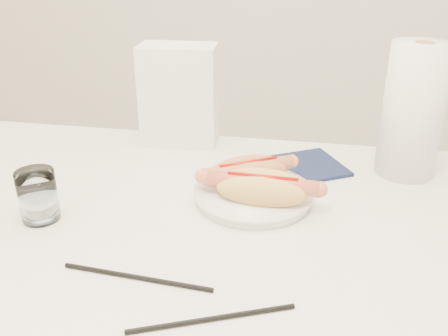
% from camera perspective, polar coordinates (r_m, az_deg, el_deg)
% --- Properties ---
extents(table, '(1.20, 0.80, 0.75)m').
position_cam_1_polar(table, '(0.87, -3.82, -9.83)').
color(table, silver).
rests_on(table, ground).
extents(plate, '(0.21, 0.21, 0.02)m').
position_cam_1_polar(plate, '(0.91, 3.33, -3.20)').
color(plate, white).
rests_on(plate, table).
extents(hotdog_left, '(0.17, 0.13, 0.05)m').
position_cam_1_polar(hotdog_left, '(0.92, 2.76, -0.48)').
color(hotdog_left, '#C17C4D').
rests_on(hotdog_left, plate).
extents(hotdog_right, '(0.19, 0.08, 0.05)m').
position_cam_1_polar(hotdog_right, '(0.87, 4.40, -2.29)').
color(hotdog_right, '#E7AF5A').
rests_on(hotdog_right, plate).
extents(water_glass, '(0.06, 0.06, 0.09)m').
position_cam_1_polar(water_glass, '(0.89, -20.49, -2.97)').
color(water_glass, silver).
rests_on(water_glass, table).
extents(chopstick_near, '(0.22, 0.02, 0.01)m').
position_cam_1_polar(chopstick_near, '(0.73, -9.90, -12.18)').
color(chopstick_near, black).
rests_on(chopstick_near, table).
extents(chopstick_far, '(0.20, 0.09, 0.01)m').
position_cam_1_polar(chopstick_far, '(0.66, -1.37, -16.82)').
color(chopstick_far, black).
rests_on(chopstick_far, table).
extents(napkin_box, '(0.17, 0.10, 0.22)m').
position_cam_1_polar(napkin_box, '(1.13, -5.13, 8.27)').
color(napkin_box, white).
rests_on(napkin_box, table).
extents(navy_napkin, '(0.19, 0.19, 0.01)m').
position_cam_1_polar(navy_napkin, '(1.05, 9.47, 0.22)').
color(navy_napkin, '#131B3B').
rests_on(navy_napkin, table).
extents(paper_towel_roll, '(0.12, 0.12, 0.26)m').
position_cam_1_polar(paper_towel_roll, '(1.03, 20.79, 6.12)').
color(paper_towel_roll, white).
rests_on(paper_towel_roll, table).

